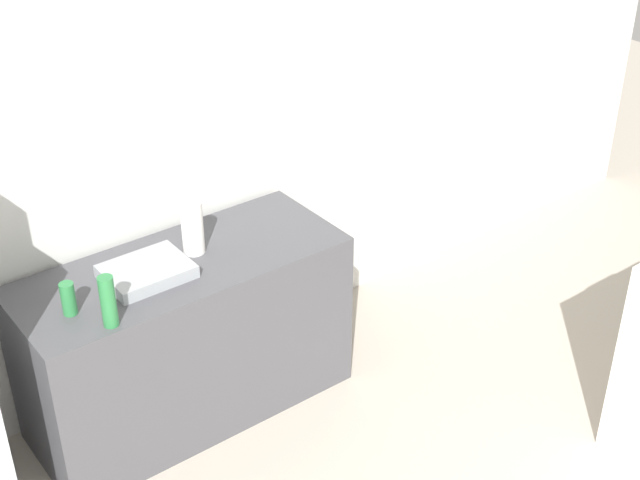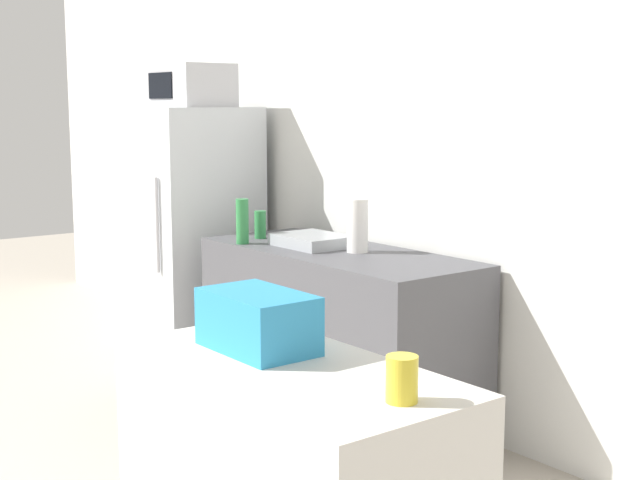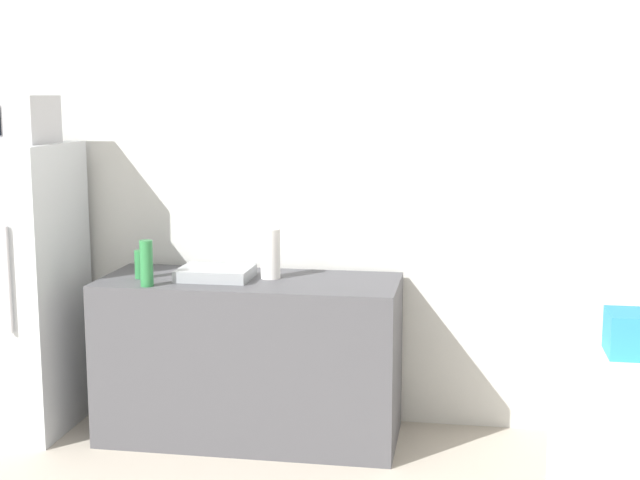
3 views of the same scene
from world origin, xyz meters
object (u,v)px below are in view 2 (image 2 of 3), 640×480
object	(u,v)px
microwave	(191,86)
paper_towel_roll	(358,226)
refrigerator	(194,237)
bottle_tall	(242,221)
basket	(258,321)
bottle_short	(260,225)
jar	(402,379)

from	to	relation	value
microwave	paper_towel_roll	bearing A→B (deg)	3.97
refrigerator	paper_towel_roll	world-z (taller)	refrigerator
refrigerator	bottle_tall	world-z (taller)	refrigerator
basket	paper_towel_roll	distance (m)	2.32
microwave	basket	bearing A→B (deg)	-27.39
basket	paper_towel_roll	xyz separation A→B (m)	(-1.60, 1.67, -0.09)
bottle_tall	paper_towel_roll	distance (m)	0.65
microwave	bottle_tall	bearing A→B (deg)	-13.19
refrigerator	paper_towel_roll	size ratio (longest dim) A/B	5.95
basket	refrigerator	bearing A→B (deg)	152.59
microwave	bottle_tall	distance (m)	1.13
refrigerator	basket	bearing A→B (deg)	-27.41
bottle_short	basket	bearing A→B (deg)	-34.23
bottle_tall	paper_towel_roll	bearing A→B (deg)	27.49
bottle_tall	basket	size ratio (longest dim) A/B	0.83
jar	paper_towel_roll	xyz separation A→B (m)	(-2.08, 1.66, -0.06)
microwave	basket	world-z (taller)	microwave
microwave	jar	distance (m)	3.89
basket	jar	world-z (taller)	basket
microwave	bottle_short	xyz separation A→B (m)	(0.75, -0.02, -0.75)
bottle_short	refrigerator	bearing A→B (deg)	178.42
microwave	bottle_short	distance (m)	1.06
bottle_short	jar	distance (m)	3.16
refrigerator	basket	world-z (taller)	refrigerator
bottle_short	paper_towel_roll	xyz separation A→B (m)	(0.67, 0.12, 0.06)
microwave	bottle_short	world-z (taller)	microwave
bottle_short	jar	world-z (taller)	jar
bottle_short	bottle_tall	bearing A→B (deg)	-60.72
refrigerator	microwave	size ratio (longest dim) A/B	3.11
microwave	bottle_tall	size ratio (longest dim) A/B	2.15
refrigerator	bottle_short	world-z (taller)	refrigerator
bottle_short	basket	size ratio (longest dim) A/B	0.53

